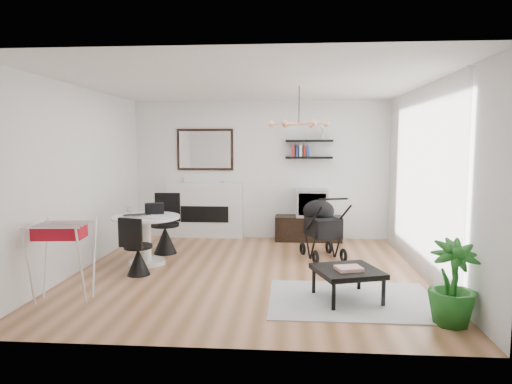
# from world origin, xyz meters

# --- Properties ---
(floor) EXTENTS (5.00, 5.00, 0.00)m
(floor) POSITION_xyz_m (0.00, 0.00, 0.00)
(floor) COLOR brown
(floor) RESTS_ON ground
(ceiling) EXTENTS (5.00, 5.00, 0.00)m
(ceiling) POSITION_xyz_m (0.00, 0.00, 2.70)
(ceiling) COLOR white
(ceiling) RESTS_ON wall_back
(wall_back) EXTENTS (5.00, 0.00, 5.00)m
(wall_back) POSITION_xyz_m (0.00, 2.50, 1.35)
(wall_back) COLOR white
(wall_back) RESTS_ON floor
(wall_left) EXTENTS (0.00, 5.00, 5.00)m
(wall_left) POSITION_xyz_m (-2.50, 0.00, 1.35)
(wall_left) COLOR white
(wall_left) RESTS_ON floor
(wall_right) EXTENTS (0.00, 5.00, 5.00)m
(wall_right) POSITION_xyz_m (2.50, 0.00, 1.35)
(wall_right) COLOR white
(wall_right) RESTS_ON floor
(sheer_curtain) EXTENTS (0.04, 3.60, 2.60)m
(sheer_curtain) POSITION_xyz_m (2.40, 0.20, 1.35)
(sheer_curtain) COLOR white
(sheer_curtain) RESTS_ON wall_right
(fireplace) EXTENTS (1.50, 0.17, 2.16)m
(fireplace) POSITION_xyz_m (-1.10, 2.42, 0.69)
(fireplace) COLOR white
(fireplace) RESTS_ON floor
(shelf_lower) EXTENTS (0.90, 0.25, 0.04)m
(shelf_lower) POSITION_xyz_m (0.94, 2.37, 1.60)
(shelf_lower) COLOR black
(shelf_lower) RESTS_ON wall_back
(shelf_upper) EXTENTS (0.90, 0.25, 0.04)m
(shelf_upper) POSITION_xyz_m (0.94, 2.37, 1.92)
(shelf_upper) COLOR black
(shelf_upper) RESTS_ON wall_back
(pendant_lamp) EXTENTS (0.90, 0.90, 0.10)m
(pendant_lamp) POSITION_xyz_m (0.70, 0.30, 2.15)
(pendant_lamp) COLOR tan
(pendant_lamp) RESTS_ON ceiling
(tv_console) EXTENTS (1.27, 0.45, 0.48)m
(tv_console) POSITION_xyz_m (0.94, 2.27, 0.24)
(tv_console) COLOR black
(tv_console) RESTS_ON floor
(crt_tv) EXTENTS (0.60, 0.52, 0.52)m
(crt_tv) POSITION_xyz_m (1.00, 2.26, 0.74)
(crt_tv) COLOR #B0B1B3
(crt_tv) RESTS_ON tv_console
(dining_table) EXTENTS (1.03, 1.03, 0.75)m
(dining_table) POSITION_xyz_m (-1.64, 0.35, 0.50)
(dining_table) COLOR white
(dining_table) RESTS_ON floor
(laptop) EXTENTS (0.43, 0.39, 0.03)m
(laptop) POSITION_xyz_m (-1.77, 0.27, 0.77)
(laptop) COLOR black
(laptop) RESTS_ON dining_table
(black_bag) EXTENTS (0.33, 0.26, 0.17)m
(black_bag) POSITION_xyz_m (-1.57, 0.58, 0.84)
(black_bag) COLOR black
(black_bag) RESTS_ON dining_table
(newspaper) EXTENTS (0.45, 0.41, 0.01)m
(newspaper) POSITION_xyz_m (-1.44, 0.23, 0.76)
(newspaper) COLOR silver
(newspaper) RESTS_ON dining_table
(drinking_glass) EXTENTS (0.06, 0.06, 0.11)m
(drinking_glass) POSITION_xyz_m (-1.95, 0.48, 0.81)
(drinking_glass) COLOR white
(drinking_glass) RESTS_ON dining_table
(chair_far) EXTENTS (0.48, 0.49, 1.02)m
(chair_far) POSITION_xyz_m (-1.54, 1.07, 0.32)
(chair_far) COLOR black
(chair_far) RESTS_ON floor
(chair_near) EXTENTS (0.43, 0.44, 0.85)m
(chair_near) POSITION_xyz_m (-1.57, -0.27, 0.27)
(chair_near) COLOR black
(chair_near) RESTS_ON floor
(drying_rack) EXTENTS (0.69, 0.65, 0.94)m
(drying_rack) POSITION_xyz_m (-2.09, -1.38, 0.50)
(drying_rack) COLOR white
(drying_rack) RESTS_ON floor
(stroller) EXTENTS (0.75, 0.95, 1.05)m
(stroller) POSITION_xyz_m (1.10, 0.99, 0.45)
(stroller) COLOR black
(stroller) RESTS_ON floor
(rug) EXTENTS (1.97, 1.42, 0.01)m
(rug) POSITION_xyz_m (1.33, -1.11, 0.01)
(rug) COLOR #A0A0A0
(rug) RESTS_ON floor
(coffee_table) EXTENTS (0.90, 0.90, 0.37)m
(coffee_table) POSITION_xyz_m (1.27, -1.09, 0.34)
(coffee_table) COLOR black
(coffee_table) RESTS_ON rug
(magazines) EXTENTS (0.35, 0.30, 0.04)m
(magazines) POSITION_xyz_m (1.28, -1.15, 0.40)
(magazines) COLOR #BC3C2F
(magazines) RESTS_ON coffee_table
(potted_plant) EXTENTS (0.53, 0.53, 0.88)m
(potted_plant) POSITION_xyz_m (2.25, -1.76, 0.44)
(potted_plant) COLOR #1C5E1B
(potted_plant) RESTS_ON floor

